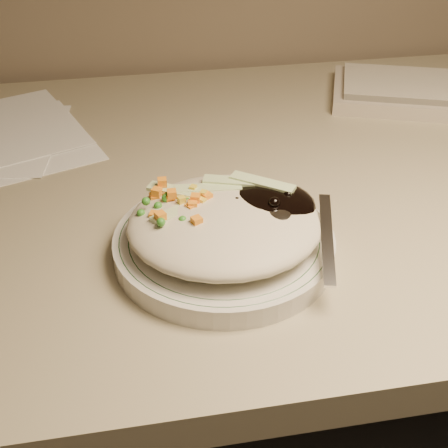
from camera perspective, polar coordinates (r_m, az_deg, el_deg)
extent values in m
cube|color=gray|center=(0.79, 4.07, 3.57)|extent=(1.40, 0.70, 0.04)
cylinder|color=silver|center=(0.63, 0.00, -1.94)|extent=(0.22, 0.22, 0.02)
torus|color=#144723|center=(0.62, 0.00, -1.21)|extent=(0.21, 0.21, 0.00)
torus|color=#144723|center=(0.62, 0.00, -1.21)|extent=(0.19, 0.19, 0.00)
ellipsoid|color=#B7AF94|center=(0.61, 0.08, 0.06)|extent=(0.19, 0.18, 0.04)
ellipsoid|color=black|center=(0.63, 3.90, 1.61)|extent=(0.10, 0.09, 0.03)
ellipsoid|color=orange|center=(0.62, -4.36, 0.82)|extent=(0.08, 0.08, 0.02)
sphere|color=black|center=(0.61, 1.17, 1.98)|extent=(0.01, 0.01, 0.01)
sphere|color=black|center=(0.63, 3.67, 2.53)|extent=(0.01, 0.01, 0.01)
sphere|color=black|center=(0.62, 5.88, 2.68)|extent=(0.01, 0.01, 0.01)
sphere|color=black|center=(0.63, 4.94, 2.81)|extent=(0.01, 0.01, 0.01)
sphere|color=black|center=(0.60, 4.62, 1.93)|extent=(0.01, 0.01, 0.01)
sphere|color=black|center=(0.62, 3.59, 2.16)|extent=(0.01, 0.01, 0.01)
sphere|color=black|center=(0.63, 4.36, 2.76)|extent=(0.01, 0.01, 0.01)
cube|color=orange|center=(0.61, -4.80, 2.76)|extent=(0.01, 0.01, 0.01)
cube|color=orange|center=(0.60, -3.06, 0.95)|extent=(0.01, 0.01, 0.01)
cube|color=orange|center=(0.63, -6.16, 2.93)|extent=(0.01, 0.01, 0.01)
cube|color=orange|center=(0.61, -2.63, 2.36)|extent=(0.01, 0.01, 0.01)
cube|color=orange|center=(0.60, -2.89, 1.76)|extent=(0.01, 0.01, 0.01)
cube|color=orange|center=(0.64, -6.34, 2.50)|extent=(0.01, 0.01, 0.01)
cube|color=orange|center=(0.62, -5.02, 2.47)|extent=(0.01, 0.01, 0.01)
cube|color=orange|center=(0.60, -3.04, 1.49)|extent=(0.01, 0.01, 0.01)
cube|color=orange|center=(0.61, -1.58, 2.48)|extent=(0.01, 0.01, 0.01)
cube|color=orange|center=(0.63, -5.67, 3.83)|extent=(0.01, 0.01, 0.01)
cube|color=orange|center=(0.59, -5.83, 0.71)|extent=(0.01, 0.01, 0.01)
cube|color=orange|center=(0.58, -2.51, 0.28)|extent=(0.01, 0.01, 0.01)
cube|color=orange|center=(0.60, -6.37, 0.74)|extent=(0.01, 0.01, 0.01)
cube|color=orange|center=(0.63, -6.24, 2.31)|extent=(0.01, 0.01, 0.01)
sphere|color=#388C28|center=(0.61, -3.03, 1.85)|extent=(0.01, 0.01, 0.01)
sphere|color=#388C28|center=(0.58, -5.78, 0.17)|extent=(0.01, 0.01, 0.01)
sphere|color=#388C28|center=(0.61, -6.06, 1.66)|extent=(0.01, 0.01, 0.01)
sphere|color=#388C28|center=(0.61, -7.15, 2.07)|extent=(0.01, 0.01, 0.01)
sphere|color=#388C28|center=(0.62, -3.37, 2.05)|extent=(0.01, 0.01, 0.01)
sphere|color=#388C28|center=(0.59, -2.33, 0.18)|extent=(0.01, 0.01, 0.01)
sphere|color=#388C28|center=(0.61, -4.38, 1.24)|extent=(0.01, 0.01, 0.01)
sphere|color=#388C28|center=(0.60, -4.82, 0.11)|extent=(0.01, 0.01, 0.01)
sphere|color=#388C28|center=(0.61, -7.60, 0.98)|extent=(0.01, 0.01, 0.01)
sphere|color=#388C28|center=(0.62, -5.15, 2.58)|extent=(0.01, 0.01, 0.01)
sphere|color=#388C28|center=(0.62, -5.34, 2.39)|extent=(0.01, 0.01, 0.01)
sphere|color=#388C28|center=(0.60, -5.86, 0.76)|extent=(0.01, 0.01, 0.01)
sphere|color=#388C28|center=(0.59, -3.81, 0.37)|extent=(0.01, 0.01, 0.01)
sphere|color=#388C28|center=(0.63, -1.46, 2.96)|extent=(0.01, 0.01, 0.01)
cube|color=yellow|center=(0.62, -3.49, 2.04)|extent=(0.01, 0.01, 0.01)
cube|color=yellow|center=(0.61, -2.02, 2.07)|extent=(0.01, 0.01, 0.01)
cube|color=yellow|center=(0.62, -4.51, 2.07)|extent=(0.01, 0.01, 0.01)
cube|color=yellow|center=(0.61, -3.90, 2.19)|extent=(0.01, 0.01, 0.01)
cube|color=yellow|center=(0.61, -4.35, 1.13)|extent=(0.01, 0.01, 0.01)
cube|color=yellow|center=(0.61, -1.90, 2.74)|extent=(0.01, 0.01, 0.01)
cube|color=yellow|center=(0.63, -2.84, 3.23)|extent=(0.01, 0.01, 0.01)
cube|color=yellow|center=(0.61, -3.46, 1.16)|extent=(0.01, 0.01, 0.01)
cube|color=#B2D18C|center=(0.63, -1.46, 3.27)|extent=(0.07, 0.02, 0.00)
cube|color=#B2D18C|center=(0.64, 1.13, 3.90)|extent=(0.07, 0.04, 0.00)
cube|color=#B2D18C|center=(0.60, -3.83, 1.36)|extent=(0.07, 0.05, 0.00)
cube|color=#B2D18C|center=(0.63, 3.54, 3.80)|extent=(0.06, 0.05, 0.00)
cube|color=#B2D18C|center=(0.60, 0.64, 0.69)|extent=(0.07, 0.02, 0.00)
cube|color=#B2D18C|center=(0.63, -4.05, 2.98)|extent=(0.07, 0.05, 0.00)
ellipsoid|color=silver|center=(0.60, 4.69, 1.14)|extent=(0.04, 0.05, 0.01)
cube|color=silver|center=(0.59, 9.40, -1.29)|extent=(0.04, 0.11, 0.03)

